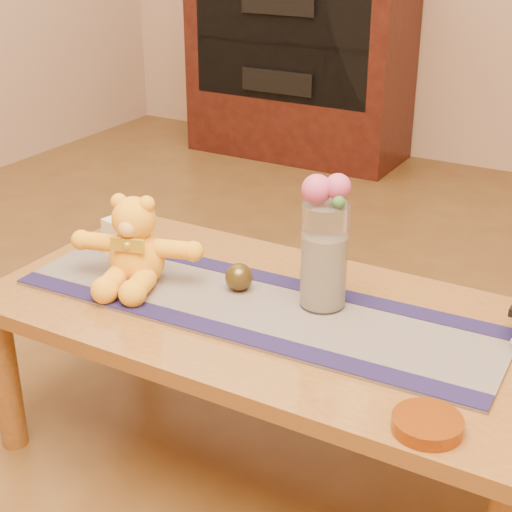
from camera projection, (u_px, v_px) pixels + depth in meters
The scene contains 24 objects.
floor at pixel (272, 459), 2.08m from camera, with size 5.50×5.50×0.00m, color brown.
coffee_table_top at pixel (274, 317), 1.90m from camera, with size 1.40×0.70×0.04m, color brown.
table_leg_fl at pixel (6, 379), 2.05m from camera, with size 0.07×0.07×0.41m, color brown.
table_leg_bl at pixel (142, 292), 2.51m from camera, with size 0.07×0.07×0.41m, color brown.
persian_runner at pixel (255, 306), 1.90m from camera, with size 1.20×0.35×0.01m, color #1B1640.
runner_border_near at pixel (225, 331), 1.78m from camera, with size 1.20×0.06×0.00m, color #1B1540.
runner_border_far at pixel (281, 281), 2.01m from camera, with size 1.20×0.06×0.00m, color #1B1540.
teddy_bear at pixel (136, 241), 1.97m from camera, with size 0.33×0.27×0.22m, color #FFAE20, non-canonical shape.
pillar_candle at pixel (125, 237), 2.14m from camera, with size 0.09×0.09×0.11m, color #F3E9B3.
candle_wick at pixel (124, 217), 2.11m from camera, with size 0.00×0.00×0.01m, color black.
glass_vase at pixel (324, 256), 1.84m from camera, with size 0.11×0.11×0.26m, color silver.
potpourri_fill at pixel (323, 271), 1.86m from camera, with size 0.09×0.09×0.18m, color beige.
rose_left at pixel (317, 189), 1.77m from camera, with size 0.07×0.07×0.07m, color #C24471.
rose_right at pixel (338, 186), 1.76m from camera, with size 0.06×0.06×0.06m, color #C24471.
blue_flower_back at pixel (337, 189), 1.80m from camera, with size 0.04×0.04×0.04m, color #5068AF.
blue_flower_side at pixel (318, 191), 1.81m from camera, with size 0.04×0.04×0.04m, color #5068AF.
leaf_sprig at pixel (339, 202), 1.74m from camera, with size 0.03×0.03×0.03m, color #33662D.
bronze_ball at pixel (239, 277), 1.95m from camera, with size 0.07×0.07×0.07m, color #483A18.
amber_dish at pixel (427, 424), 1.45m from camera, with size 0.13×0.13×0.03m, color #BF5914.
media_cabinet at pixel (300, 58), 4.35m from camera, with size 1.20×0.50×1.10m, color black.
cabinet_cavity at pixel (280, 43), 4.12m from camera, with size 1.02×0.03×0.61m, color black.
cabinet_shelf at pixel (287, 41), 4.18m from camera, with size 1.02×0.20×0.03m, color black.
stereo_upper at pixel (290, 2), 4.12m from camera, with size 0.42×0.28×0.10m, color black.
stereo_lower at pixel (288, 78), 4.28m from camera, with size 0.42×0.28×0.12m, color black.
Camera 1 is at (0.79, -1.46, 1.35)m, focal length 54.99 mm.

